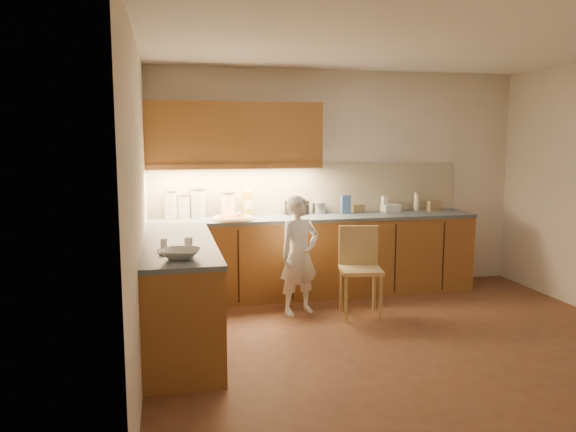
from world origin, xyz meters
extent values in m
plane|color=brown|center=(0.00, 0.00, 0.00)|extent=(4.50, 4.50, 0.00)
cube|color=beige|center=(0.00, 2.00, 1.30)|extent=(4.50, 0.04, 2.60)
cube|color=beige|center=(0.00, -2.00, 1.30)|extent=(4.50, 0.04, 2.60)
cube|color=beige|center=(-2.25, 0.00, 1.30)|extent=(0.04, 4.00, 2.60)
cube|color=white|center=(0.00, 0.00, 2.60)|extent=(4.50, 4.00, 0.04)
cube|color=#905C2A|center=(-0.38, 1.70, 0.44)|extent=(3.75, 0.60, 0.88)
cube|color=#905C2A|center=(-1.95, 0.40, 0.44)|extent=(0.60, 2.00, 0.88)
cube|color=#41515E|center=(-0.37, 1.70, 0.90)|extent=(3.77, 0.62, 0.04)
cube|color=#41515E|center=(-1.95, 0.40, 0.90)|extent=(0.62, 2.02, 0.04)
cube|color=black|center=(-1.90, 1.40, 0.44)|extent=(0.02, 0.01, 0.80)
cube|color=black|center=(-1.30, 1.40, 0.44)|extent=(0.02, 0.01, 0.80)
cube|color=black|center=(-0.70, 1.40, 0.44)|extent=(0.02, 0.01, 0.80)
cube|color=black|center=(-0.10, 1.40, 0.44)|extent=(0.02, 0.01, 0.80)
cube|color=black|center=(0.50, 1.40, 0.44)|extent=(0.02, 0.01, 0.80)
cube|color=black|center=(1.10, 1.40, 0.44)|extent=(0.02, 0.01, 0.80)
cube|color=#BDB292|center=(-0.38, 1.99, 1.21)|extent=(3.75, 0.02, 0.58)
cube|color=#905C2A|center=(-1.27, 1.82, 1.85)|extent=(1.95, 0.35, 0.70)
cube|color=#905C2A|center=(-1.27, 1.65, 1.50)|extent=(1.95, 0.02, 0.06)
cylinder|color=tan|center=(-1.33, 1.60, 0.93)|extent=(0.47, 0.47, 0.02)
cylinder|color=beige|center=(-1.33, 1.60, 0.95)|extent=(0.41, 0.41, 0.02)
cylinder|color=#C04719|center=(-1.33, 1.60, 0.96)|extent=(0.33, 0.33, 0.01)
sphere|color=white|center=(-1.27, 1.56, 0.98)|extent=(0.06, 0.06, 0.06)
cylinder|color=white|center=(-1.23, 1.50, 1.01)|extent=(0.06, 0.11, 0.19)
imported|color=white|center=(-0.72, 1.03, 0.61)|extent=(0.52, 0.42, 1.23)
cylinder|color=tan|center=(-0.33, 0.67, 0.23)|extent=(0.04, 0.04, 0.46)
cylinder|color=tan|center=(0.01, 0.60, 0.23)|extent=(0.04, 0.04, 0.46)
cylinder|color=tan|center=(-0.27, 1.01, 0.23)|extent=(0.04, 0.04, 0.46)
cylinder|color=tan|center=(0.07, 0.94, 0.23)|extent=(0.04, 0.04, 0.46)
cube|color=tan|center=(-0.13, 0.81, 0.48)|extent=(0.47, 0.47, 0.04)
cube|color=tan|center=(-0.10, 0.99, 0.70)|extent=(0.41, 0.11, 0.41)
imported|color=silver|center=(-1.95, -0.28, 0.95)|extent=(0.36, 0.36, 0.07)
cylinder|color=silver|center=(-1.98, 1.87, 1.07)|extent=(0.15, 0.15, 0.29)
cylinder|color=tan|center=(-1.98, 1.87, 1.22)|extent=(0.16, 0.16, 0.02)
cylinder|color=white|center=(-1.85, 1.87, 1.04)|extent=(0.14, 0.14, 0.25)
cylinder|color=tan|center=(-1.85, 1.87, 1.18)|extent=(0.15, 0.15, 0.02)
cylinder|color=silver|center=(-1.69, 1.88, 1.07)|extent=(0.17, 0.17, 0.31)
cylinder|color=gray|center=(-1.69, 1.88, 1.24)|extent=(0.18, 0.18, 0.02)
cylinder|color=white|center=(-1.35, 1.87, 1.05)|extent=(0.16, 0.16, 0.26)
cylinder|color=gray|center=(-1.35, 1.87, 1.19)|extent=(0.17, 0.17, 0.02)
cube|color=gold|center=(-1.13, 1.83, 1.06)|extent=(0.13, 0.11, 0.28)
cube|color=white|center=(-1.13, 1.83, 1.23)|extent=(0.08, 0.07, 0.05)
cube|color=black|center=(-0.55, 1.84, 1.00)|extent=(0.28, 0.20, 0.16)
cube|color=silver|center=(-0.58, 1.84, 1.08)|extent=(0.05, 0.11, 0.00)
cube|color=silver|center=(-0.52, 1.85, 1.08)|extent=(0.05, 0.11, 0.00)
cylinder|color=silver|center=(-0.28, 1.89, 0.98)|extent=(0.16, 0.16, 0.12)
cylinder|color=silver|center=(-0.28, 1.89, 1.05)|extent=(0.17, 0.17, 0.01)
cube|color=#315495|center=(0.04, 1.82, 1.03)|extent=(0.11, 0.08, 0.22)
cube|color=tan|center=(0.22, 1.87, 0.97)|extent=(0.14, 0.11, 0.09)
cube|color=white|center=(0.56, 1.91, 1.01)|extent=(0.07, 0.07, 0.18)
cube|color=white|center=(0.63, 1.87, 0.96)|extent=(0.23, 0.17, 0.08)
cylinder|color=white|center=(0.96, 1.86, 1.03)|extent=(0.07, 0.07, 0.21)
cylinder|color=gray|center=(0.96, 1.86, 1.14)|extent=(0.07, 0.07, 0.01)
cube|color=tan|center=(1.17, 1.82, 0.98)|extent=(0.17, 0.13, 0.12)
cube|color=silver|center=(-1.99, -0.05, 0.93)|extent=(0.27, 0.23, 0.02)
cylinder|color=white|center=(-2.07, 0.18, 0.96)|extent=(0.06, 0.06, 0.07)
cylinder|color=white|center=(-1.88, 0.10, 0.96)|extent=(0.08, 0.08, 0.09)
camera|label=1|loc=(-2.06, -4.45, 1.81)|focal=35.00mm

